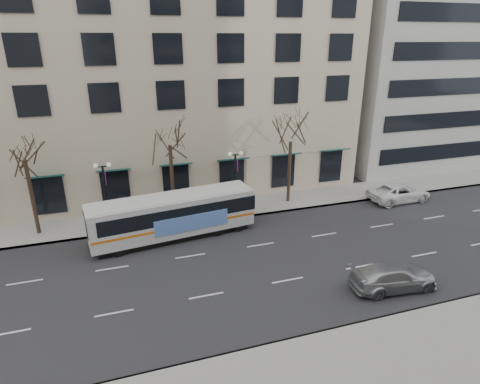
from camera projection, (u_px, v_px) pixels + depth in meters
name	position (u px, v px, depth m)	size (l,w,h in m)	color
ground	(198.00, 274.00, 24.65)	(160.00, 160.00, 0.00)	black
sidewalk_far	(233.00, 208.00, 34.03)	(80.00, 4.00, 0.15)	gray
building_hotel	(126.00, 55.00, 38.37)	(40.00, 20.00, 24.00)	#B6AA8B
building_office	(426.00, 1.00, 46.09)	(25.00, 20.00, 35.00)	#999993
tree_far_left	(22.00, 146.00, 27.17)	(3.60, 3.60, 8.34)	black
tree_far_mid	(169.00, 133.00, 29.96)	(3.60, 3.60, 8.55)	black
tree_far_right	(291.00, 131.00, 32.99)	(3.60, 3.60, 8.06)	black
lamp_post_left	(106.00, 193.00, 29.43)	(1.22, 0.45, 5.21)	black
lamp_post_right	(236.00, 179.00, 32.29)	(1.22, 0.45, 5.21)	black
city_bus	(174.00, 215.00, 28.66)	(11.99, 4.00, 3.19)	silver
silver_car	(394.00, 277.00, 23.06)	(2.08, 5.12, 1.49)	#A7ABAF
white_pickup	(399.00, 192.00, 35.44)	(2.59, 5.63, 1.56)	white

